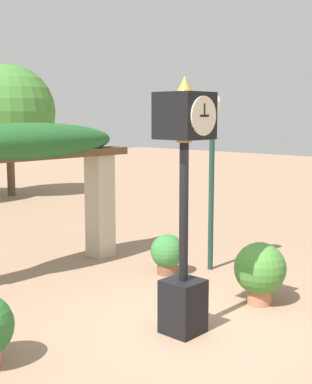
% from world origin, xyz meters
% --- Properties ---
extents(ground_plane, '(60.00, 60.00, 0.00)m').
position_xyz_m(ground_plane, '(0.00, 0.00, 0.00)').
color(ground_plane, '#9E7A60').
extents(pedestal_clock, '(0.60, 0.65, 3.44)m').
position_xyz_m(pedestal_clock, '(-0.17, -0.06, 1.83)').
color(pedestal_clock, black).
rests_on(pedestal_clock, ground).
extents(pergola, '(4.56, 1.05, 2.81)m').
position_xyz_m(pergola, '(0.00, 3.79, 2.15)').
color(pergola, '#BCB299').
rests_on(pergola, ground).
extents(potted_plant_near_left, '(0.63, 0.63, 0.75)m').
position_xyz_m(potted_plant_near_left, '(1.72, 1.89, 0.40)').
color(potted_plant_near_left, brown).
rests_on(potted_plant_near_left, ground).
extents(potted_plant_near_right, '(0.82, 0.82, 0.98)m').
position_xyz_m(potted_plant_near_right, '(1.51, -0.23, 0.54)').
color(potted_plant_near_right, '#B26B4C').
rests_on(potted_plant_near_right, ground).
extents(lamp_post, '(0.32, 0.32, 3.33)m').
position_xyz_m(lamp_post, '(2.51, 1.48, 2.37)').
color(lamp_post, '#19382D').
rests_on(lamp_post, ground).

